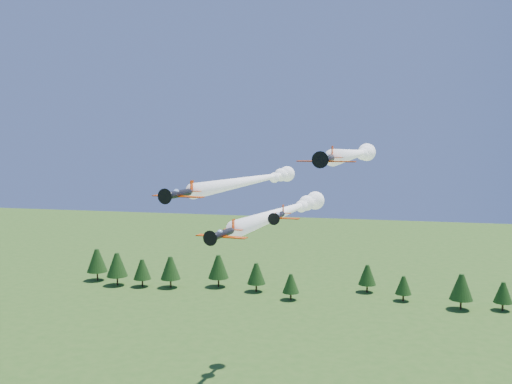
% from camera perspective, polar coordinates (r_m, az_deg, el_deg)
% --- Properties ---
extents(plane_lead, '(12.17, 48.50, 3.70)m').
position_cam_1_polar(plane_lead, '(101.66, 3.24, -1.82)').
color(plane_lead, black).
rests_on(plane_lead, ground).
extents(plane_left, '(13.58, 59.61, 3.70)m').
position_cam_1_polar(plane_left, '(116.98, 0.07, 1.27)').
color(plane_left, black).
rests_on(plane_left, ground).
extents(plane_right, '(10.02, 48.55, 3.70)m').
position_cam_1_polar(plane_right, '(106.57, 9.98, 3.78)').
color(plane_right, black).
rests_on(plane_right, ground).
extents(plane_slot, '(6.73, 7.33, 2.38)m').
position_cam_1_polar(plane_slot, '(90.02, 2.28, -2.41)').
color(plane_slot, black).
rests_on(plane_slot, ground).
extents(treeline, '(178.89, 21.59, 11.98)m').
position_cam_1_polar(treeline, '(198.11, 3.88, -8.21)').
color(treeline, '#382314').
rests_on(treeline, ground).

